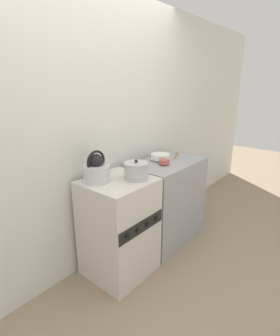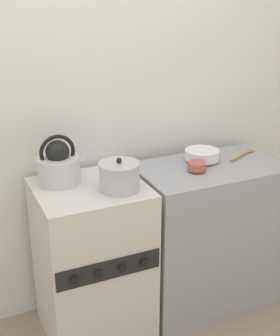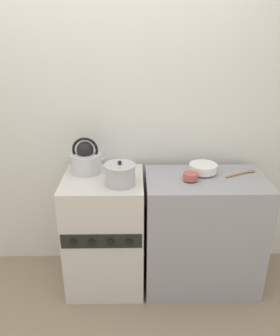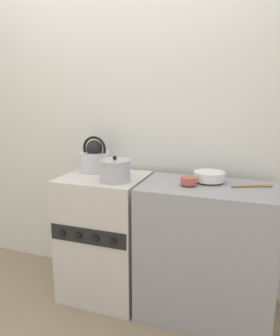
{
  "view_description": "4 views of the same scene",
  "coord_description": "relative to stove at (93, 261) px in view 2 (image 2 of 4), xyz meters",
  "views": [
    {
      "loc": [
        -1.49,
        -1.22,
        1.7
      ],
      "look_at": [
        0.28,
        0.25,
        0.96
      ],
      "focal_mm": 28.0,
      "sensor_mm": 36.0,
      "label": 1
    },
    {
      "loc": [
        -0.68,
        -1.88,
        1.91
      ],
      "look_at": [
        0.3,
        0.29,
        0.97
      ],
      "focal_mm": 50.0,
      "sensor_mm": 36.0,
      "label": 2
    },
    {
      "loc": [
        0.24,
        -1.86,
        1.9
      ],
      "look_at": [
        0.27,
        0.25,
        1.0
      ],
      "focal_mm": 35.0,
      "sensor_mm": 36.0,
      "label": 3
    },
    {
      "loc": [
        1.0,
        -1.78,
        1.49
      ],
      "look_at": [
        0.27,
        0.29,
        0.99
      ],
      "focal_mm": 35.0,
      "sensor_mm": 36.0,
      "label": 4
    }
  ],
  "objects": [
    {
      "name": "counter",
      "position": [
        0.75,
        -0.01,
        -0.0
      ],
      "size": [
        0.87,
        0.52,
        0.92
      ],
      "color": "#99999E",
      "rests_on": "ground_plane"
    },
    {
      "name": "enamel_bowl",
      "position": [
        0.73,
        0.08,
        0.5
      ],
      "size": [
        0.2,
        0.2,
        0.07
      ],
      "color": "white",
      "rests_on": "counter"
    },
    {
      "name": "wooden_spoon",
      "position": [
        1.03,
        0.06,
        0.47
      ],
      "size": [
        0.26,
        0.14,
        0.02
      ],
      "color": "#A37A4C",
      "rests_on": "counter"
    },
    {
      "name": "stove",
      "position": [
        0.0,
        0.0,
        0.0
      ],
      "size": [
        0.58,
        0.56,
        0.92
      ],
      "color": "beige",
      "rests_on": "ground_plane"
    },
    {
      "name": "kettle",
      "position": [
        -0.13,
        0.12,
        0.56
      ],
      "size": [
        0.28,
        0.23,
        0.27
      ],
      "color": "silver",
      "rests_on": "stove"
    },
    {
      "name": "small_ceramic_bowl",
      "position": [
        0.62,
        -0.05,
        0.49
      ],
      "size": [
        0.1,
        0.1,
        0.06
      ],
      "color": "#B75147",
      "rests_on": "counter"
    },
    {
      "name": "wall_back",
      "position": [
        0.0,
        0.34,
        0.79
      ],
      "size": [
        7.0,
        0.06,
        2.5
      ],
      "color": "silver",
      "rests_on": "ground_plane"
    },
    {
      "name": "cooking_pot",
      "position": [
        0.13,
        -0.1,
        0.53
      ],
      "size": [
        0.21,
        0.21,
        0.17
      ],
      "color": "#B2B2B7",
      "rests_on": "stove"
    }
  ]
}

